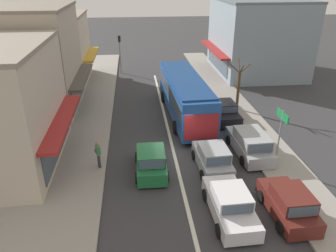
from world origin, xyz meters
TOP-DOWN VIEW (x-y plane):
  - ground_plane at (0.00, 0.00)m, footprint 140.00×140.00m
  - lane_centre_line at (0.00, 4.00)m, footprint 0.20×28.00m
  - sidewalk_left at (-6.80, 6.00)m, footprint 5.20×44.00m
  - kerb_right at (6.20, 6.00)m, footprint 2.80×44.00m
  - shopfront_mid_block at (-10.18, 9.28)m, footprint 7.33×8.20m
  - shopfront_far_end at (-10.18, 17.19)m, footprint 7.27×7.08m
  - building_right_far at (11.48, 18.34)m, footprint 9.71×10.57m
  - city_bus at (1.57, 6.46)m, footprint 3.08×10.95m
  - hatchback_adjacent_lane_lead at (-1.56, -1.35)m, footprint 1.87×3.73m
  - sedan_queue_gap_filler at (1.88, -5.50)m, footprint 1.97×4.24m
  - hatchback_adjacent_lane_trail at (1.99, -1.42)m, footprint 1.92×3.76m
  - parked_hatchback_kerb_front at (4.60, -5.82)m, footprint 1.87×3.73m
  - parked_wagon_kerb_second at (4.74, 0.04)m, footprint 2.04×4.55m
  - parked_sedan_kerb_third at (4.50, 5.55)m, footprint 2.02×4.26m
  - traffic_light_downstreet at (-3.73, 19.40)m, footprint 0.33×0.24m
  - directional_road_sign at (5.75, -1.60)m, footprint 0.10×1.40m
  - street_tree_right at (6.07, 7.16)m, footprint 1.79×1.41m
  - pedestrian_with_handbag_near at (-4.57, -0.68)m, footprint 0.40×0.65m

SIDE VIEW (x-z plane):
  - ground_plane at x=0.00m, z-range 0.00..0.00m
  - lane_centre_line at x=0.00m, z-range 0.00..0.01m
  - kerb_right at x=6.20m, z-range 0.00..0.12m
  - sidewalk_left at x=-6.80m, z-range 0.00..0.14m
  - sedan_queue_gap_filler at x=1.88m, z-range -0.07..1.40m
  - parked_sedan_kerb_third at x=4.50m, z-range -0.07..1.40m
  - hatchback_adjacent_lane_lead at x=-1.56m, z-range -0.06..1.48m
  - hatchback_adjacent_lane_trail at x=1.99m, z-range -0.06..1.48m
  - parked_hatchback_kerb_front at x=4.60m, z-range -0.06..1.48m
  - parked_wagon_kerb_second at x=4.74m, z-range -0.04..1.53m
  - pedestrian_with_handbag_near at x=-4.57m, z-range 0.25..1.88m
  - city_bus at x=1.57m, z-range 0.27..3.49m
  - street_tree_right at x=6.07m, z-range -0.12..4.13m
  - directional_road_sign at x=5.75m, z-range 0.88..4.48m
  - traffic_light_downstreet at x=-3.73m, z-range 0.75..4.95m
  - shopfront_far_end at x=-10.18m, z-range 0.00..6.82m
  - building_right_far at x=11.48m, z-range 0.00..7.96m
  - shopfront_mid_block at x=-10.18m, z-range -0.01..8.25m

